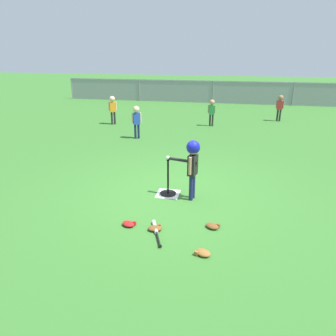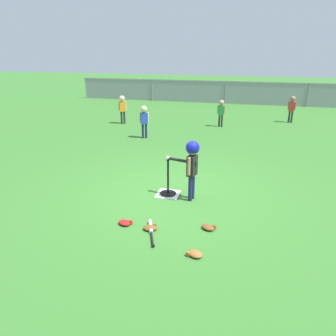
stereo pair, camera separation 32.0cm
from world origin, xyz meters
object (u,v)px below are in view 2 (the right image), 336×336
object	(u,v)px
glove_by_plate	(125,223)
glove_near_bats	(195,254)
batter_child	(192,158)
baseball_on_tee	(168,158)
spare_bat_silver	(151,229)
glove_tossed_aside	(150,228)
fielder_near_right	(221,110)
fielder_deep_left	(292,106)
batting_tee	(168,189)
fielder_near_left	(122,106)
glove_outfield_drop	(208,227)
fielder_deep_center	(144,117)

from	to	relation	value
glove_by_plate	glove_near_bats	world-z (taller)	same
batter_child	baseball_on_tee	bearing A→B (deg)	166.09
spare_bat_silver	glove_tossed_aside	distance (m)	0.03
glove_tossed_aside	baseball_on_tee	bearing A→B (deg)	92.71
baseball_on_tee	batter_child	bearing A→B (deg)	-13.91
fielder_near_right	fielder_deep_left	bearing A→B (deg)	28.53
batting_tee	fielder_near_left	xyz separation A→B (m)	(-3.25, 5.68, 0.56)
spare_bat_silver	glove_near_bats	world-z (taller)	glove_near_bats
baseball_on_tee	batting_tee	bearing A→B (deg)	180.00
fielder_near_right	glove_outfield_drop	world-z (taller)	fielder_near_right
glove_outfield_drop	spare_bat_silver	bearing A→B (deg)	-162.74
fielder_deep_left	fielder_near_right	distance (m)	2.91
batting_tee	glove_near_bats	world-z (taller)	batting_tee
spare_bat_silver	fielder_near_left	bearing A→B (deg)	115.27
glove_outfield_drop	glove_by_plate	bearing A→B (deg)	-171.51
fielder_near_right	glove_near_bats	distance (m)	8.00
fielder_deep_center	glove_tossed_aside	size ratio (longest dim) A/B	4.12
batting_tee	fielder_near_left	size ratio (longest dim) A/B	0.68
spare_bat_silver	glove_outfield_drop	distance (m)	0.91
spare_bat_silver	glove_tossed_aside	xyz separation A→B (m)	(-0.01, 0.02, 0.01)
fielder_near_left	glove_by_plate	bearing A→B (deg)	-67.72
fielder_near_left	glove_near_bats	bearing A→B (deg)	-61.33
glove_outfield_drop	fielder_near_left	bearing A→B (deg)	121.78
fielder_deep_left	glove_outfield_drop	distance (m)	8.87
fielder_near_left	batting_tee	bearing A→B (deg)	-60.19
baseball_on_tee	batter_child	xyz separation A→B (m)	(0.48, -0.12, 0.07)
fielder_deep_center	fielder_deep_left	bearing A→B (deg)	37.14
fielder_near_left	glove_outfield_drop	distance (m)	8.01
fielder_deep_left	glove_by_plate	world-z (taller)	fielder_deep_left
fielder_near_left	glove_outfield_drop	size ratio (longest dim) A/B	3.91
batting_tee	fielder_deep_left	xyz separation A→B (m)	(2.97, 7.50, 0.54)
fielder_near_right	spare_bat_silver	distance (m)	7.52
batting_tee	fielder_near_right	size ratio (longest dim) A/B	0.74
fielder_deep_left	fielder_near_left	distance (m)	6.49
batting_tee	baseball_on_tee	world-z (taller)	baseball_on_tee
batter_child	glove_outfield_drop	world-z (taller)	batter_child
glove_near_bats	glove_outfield_drop	xyz separation A→B (m)	(0.09, 0.74, 0.00)
baseball_on_tee	batter_child	size ratio (longest dim) A/B	0.06
fielder_near_left	batter_child	bearing A→B (deg)	-57.21
glove_by_plate	fielder_near_right	bearing A→B (deg)	83.82
glove_by_plate	fielder_near_left	bearing A→B (deg)	112.28
fielder_near_right	spare_bat_silver	size ratio (longest dim) A/B	1.40
fielder_deep_center	spare_bat_silver	world-z (taller)	fielder_deep_center
fielder_near_left	spare_bat_silver	xyz separation A→B (m)	(3.33, -7.06, -0.65)
batting_tee	glove_near_bats	distance (m)	2.05
batting_tee	fielder_deep_left	bearing A→B (deg)	68.40
glove_by_plate	spare_bat_silver	bearing A→B (deg)	-8.63
batting_tee	glove_by_plate	size ratio (longest dim) A/B	2.70
batting_tee	baseball_on_tee	bearing A→B (deg)	0.00
batter_child	fielder_near_left	bearing A→B (deg)	122.79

